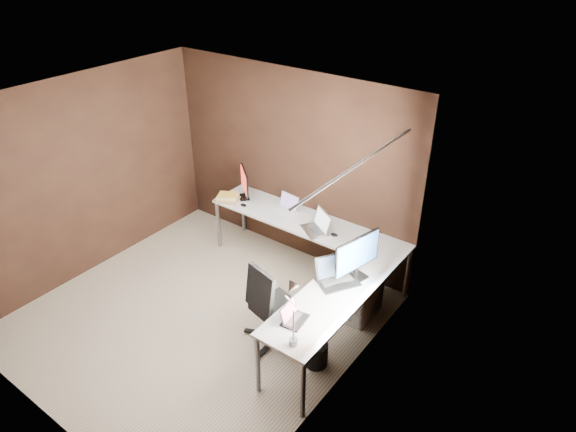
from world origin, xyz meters
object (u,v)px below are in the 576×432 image
object	(u,v)px
laptop_silver	(317,227)
wastebasket	(316,354)
laptop_black_big	(336,276)
book_stack	(228,198)
laptop_black_small	(293,317)
drawer_pedestal	(357,292)
monitor_right	(357,256)
monitor_left	(245,182)
desk_lamp	(292,305)
laptop_white	(287,207)
office_chair	(274,319)

from	to	relation	value
laptop_silver	wastebasket	xyz separation A→B (m)	(0.80, -1.19, -0.65)
laptop_black_big	book_stack	xyz separation A→B (m)	(-2.08, 0.63, -0.01)
laptop_black_small	book_stack	bearing A→B (deg)	49.47
drawer_pedestal	laptop_silver	distance (m)	0.91
monitor_right	drawer_pedestal	bearing A→B (deg)	34.27
monitor_left	book_stack	bearing A→B (deg)	-82.95
monitor_right	wastebasket	xyz separation A→B (m)	(-0.04, -0.64, -0.88)
drawer_pedestal	desk_lamp	distance (m)	1.62
book_stack	laptop_black_big	bearing A→B (deg)	-16.81
drawer_pedestal	laptop_black_small	size ratio (longest dim) A/B	2.10
laptop_silver	wastebasket	distance (m)	1.58
desk_lamp	monitor_left	bearing A→B (deg)	156.45
laptop_silver	wastebasket	bearing A→B (deg)	-23.89
desk_lamp	wastebasket	bearing A→B (deg)	109.89
drawer_pedestal	laptop_black_big	xyz separation A→B (m)	(-0.03, -0.46, 0.49)
monitor_left	laptop_silver	size ratio (longest dim) A/B	0.90
book_stack	desk_lamp	size ratio (longest dim) A/B	0.57
laptop_black_small	laptop_black_big	bearing A→B (deg)	-7.11
laptop_silver	monitor_right	bearing A→B (deg)	-0.89
laptop_white	office_chair	xyz separation A→B (m)	(0.84, -1.36, -0.48)
monitor_left	office_chair	xyz separation A→B (m)	(1.49, -1.30, -0.67)
laptop_black_big	book_stack	size ratio (longest dim) A/B	1.49
monitor_left	desk_lamp	distance (m)	2.73
book_stack	wastebasket	size ratio (longest dim) A/B	1.24
drawer_pedestal	book_stack	xyz separation A→B (m)	(-2.11, 0.17, 0.47)
desk_lamp	laptop_black_small	bearing A→B (deg)	141.07
desk_lamp	office_chair	size ratio (longest dim) A/B	0.59
desk_lamp	book_stack	bearing A→B (deg)	161.52
drawer_pedestal	laptop_black_big	distance (m)	0.67
monitor_left	laptop_black_big	world-z (taller)	monitor_left
laptop_black_big	wastebasket	xyz separation A→B (m)	(0.10, -0.49, -0.65)
desk_lamp	wastebasket	world-z (taller)	desk_lamp
laptop_silver	laptop_black_big	size ratio (longest dim) A/B	0.90
monitor_left	laptop_black_big	xyz separation A→B (m)	(1.95, -0.83, -0.17)
office_chair	wastebasket	world-z (taller)	office_chair
laptop_black_small	office_chair	size ratio (longest dim) A/B	0.29
drawer_pedestal	wastebasket	size ratio (longest dim) A/B	2.20
drawer_pedestal	monitor_right	bearing A→B (deg)	-69.58
laptop_black_big	monitor_left	bearing A→B (deg)	98.37
laptop_white	laptop_black_small	bearing A→B (deg)	-44.97
monitor_left	office_chair	world-z (taller)	monitor_left
monitor_left	laptop_black_small	bearing A→B (deg)	1.12
laptop_black_small	desk_lamp	world-z (taller)	desk_lamp
laptop_silver	laptop_black_big	world-z (taller)	laptop_black_big
laptop_silver	office_chair	size ratio (longest dim) A/B	0.45
monitor_right	monitor_left	bearing A→B (deg)	85.98
laptop_black_big	book_stack	distance (m)	2.17
laptop_white	desk_lamp	distance (m)	2.35
office_chair	wastebasket	bearing A→B (deg)	12.11
laptop_white	office_chair	distance (m)	1.68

